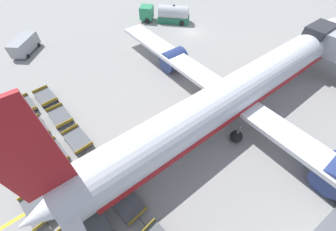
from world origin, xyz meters
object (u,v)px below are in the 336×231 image
at_px(baggage_dolly_row_mid_a_col_e, 95,226).
at_px(baggage_dolly_row_mid_b_col_b, 60,116).
at_px(airplane, 241,90).
at_px(service_van, 24,45).
at_px(fuel_tanker_primary, 168,15).
at_px(baggage_dolly_row_mid_a_col_b, 36,128).
at_px(baggage_dolly_row_near_col_c, 25,170).
at_px(baggage_dolly_row_mid_a_col_c, 53,153).
at_px(baggage_dolly_row_mid_b_col_d, 101,165).
at_px(baggage_dolly_row_mid_a_col_a, 25,105).
at_px(baggage_dolly_row_mid_b_col_c, 77,140).
at_px(baggage_dolly_row_near_col_d, 38,207).
at_px(baggage_dolly_row_mid_a_col_d, 70,185).
at_px(baggage_dolly_row_near_col_b, 9,143).
at_px(baggage_dolly_row_mid_b_col_a, 46,97).
at_px(baggage_dolly_row_mid_b_col_e, 127,202).

xyz_separation_m(baggage_dolly_row_mid_a_col_e, baggage_dolly_row_mid_b_col_b, (-12.56, 0.57, 0.00)).
xyz_separation_m(airplane, service_van, (-26.58, -17.92, -1.81)).
bearing_deg(fuel_tanker_primary, baggage_dolly_row_mid_a_col_b, -60.52).
distance_m(baggage_dolly_row_near_col_c, baggage_dolly_row_mid_a_col_c, 2.53).
distance_m(baggage_dolly_row_near_col_c, baggage_dolly_row_mid_a_col_e, 8.56).
bearing_deg(service_van, baggage_dolly_row_mid_b_col_b, 2.77).
xyz_separation_m(baggage_dolly_row_mid_b_col_b, baggage_dolly_row_mid_b_col_d, (8.05, 1.59, 0.00)).
height_order(baggage_dolly_row_near_col_c, baggage_dolly_row_mid_a_col_a, same).
bearing_deg(baggage_dolly_row_mid_b_col_c, baggage_dolly_row_mid_a_col_c, -81.90).
xyz_separation_m(fuel_tanker_primary, baggage_dolly_row_mid_a_col_b, (14.62, -25.85, -0.83)).
height_order(airplane, baggage_dolly_row_near_col_d, airplane).
height_order(baggage_dolly_row_near_col_c, baggage_dolly_row_mid_a_col_d, same).
bearing_deg(baggage_dolly_row_mid_a_col_e, baggage_dolly_row_near_col_b, -159.14).
xyz_separation_m(baggage_dolly_row_mid_b_col_b, baggage_dolly_row_mid_b_col_c, (4.10, 0.67, 0.00)).
bearing_deg(baggage_dolly_row_mid_a_col_d, baggage_dolly_row_mid_a_col_e, 8.84).
bearing_deg(baggage_dolly_row_near_col_b, baggage_dolly_row_mid_b_col_c, 59.85).
bearing_deg(baggage_dolly_row_mid_a_col_b, baggage_dolly_row_mid_a_col_a, -174.02).
xyz_separation_m(baggage_dolly_row_near_col_b, baggage_dolly_row_mid_a_col_a, (-4.71, 2.11, 0.00)).
height_order(fuel_tanker_primary, baggage_dolly_row_mid_a_col_b, fuel_tanker_primary).
bearing_deg(service_van, baggage_dolly_row_mid_b_col_a, 0.76).
relative_size(baggage_dolly_row_mid_a_col_a, baggage_dolly_row_mid_a_col_e, 1.01).
bearing_deg(baggage_dolly_row_mid_b_col_a, baggage_dolly_row_mid_a_col_a, -84.13).
distance_m(baggage_dolly_row_mid_a_col_e, baggage_dolly_row_mid_b_col_a, 16.73).
xyz_separation_m(fuel_tanker_primary, baggage_dolly_row_near_col_b, (15.04, -28.41, -0.83)).
height_order(fuel_tanker_primary, baggage_dolly_row_near_col_b, fuel_tanker_primary).
distance_m(baggage_dolly_row_near_col_b, baggage_dolly_row_mid_a_col_a, 5.16).
distance_m(baggage_dolly_row_mid_b_col_a, baggage_dolly_row_mid_b_col_b, 4.22).
height_order(baggage_dolly_row_near_col_b, baggage_dolly_row_mid_b_col_c, same).
height_order(service_van, baggage_dolly_row_mid_b_col_c, service_van).
bearing_deg(baggage_dolly_row_mid_b_col_b, fuel_tanker_primary, 121.41).
bearing_deg(baggage_dolly_row_near_col_d, baggage_dolly_row_mid_b_col_e, 60.05).
relative_size(baggage_dolly_row_mid_a_col_b, baggage_dolly_row_mid_b_col_c, 1.00).
bearing_deg(baggage_dolly_row_mid_b_col_a, baggage_dolly_row_near_col_d, -13.58).
height_order(fuel_tanker_primary, baggage_dolly_row_near_col_c, fuel_tanker_primary).
bearing_deg(baggage_dolly_row_mid_a_col_a, baggage_dolly_row_mid_a_col_e, 8.21).
height_order(baggage_dolly_row_mid_a_col_b, baggage_dolly_row_mid_b_col_d, same).
xyz_separation_m(airplane, baggage_dolly_row_near_col_b, (-8.57, -22.15, -2.48)).
xyz_separation_m(fuel_tanker_primary, service_van, (-2.97, -24.19, -0.15)).
distance_m(fuel_tanker_primary, baggage_dolly_row_mid_a_col_a, 28.27).
bearing_deg(baggage_dolly_row_mid_a_col_d, airplane, 86.97).
height_order(baggage_dolly_row_near_col_d, baggage_dolly_row_mid_b_col_c, same).
bearing_deg(baggage_dolly_row_mid_b_col_e, baggage_dolly_row_mid_b_col_b, -170.17).
relative_size(baggage_dolly_row_near_col_c, baggage_dolly_row_mid_b_col_d, 1.01).
bearing_deg(airplane, baggage_dolly_row_mid_b_col_b, -118.68).
distance_m(baggage_dolly_row_near_col_b, baggage_dolly_row_near_col_d, 8.15).
bearing_deg(baggage_dolly_row_near_col_d, baggage_dolly_row_mid_a_col_c, 154.37).
xyz_separation_m(baggage_dolly_row_mid_a_col_a, baggage_dolly_row_mid_b_col_c, (8.03, 3.62, 0.00)).
bearing_deg(baggage_dolly_row_mid_a_col_c, fuel_tanker_primary, 126.74).
bearing_deg(fuel_tanker_primary, baggage_dolly_row_mid_b_col_a, -67.20).
xyz_separation_m(baggage_dolly_row_mid_a_col_a, baggage_dolly_row_mid_b_col_a, (-0.24, 2.29, 0.00)).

